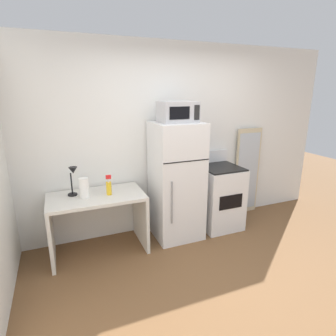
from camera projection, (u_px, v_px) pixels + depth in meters
The scene contains 10 objects.
ground_plane at pixel (242, 291), 2.80m from camera, with size 12.00×12.00×0.00m, color brown.
wall_back_white at pixel (176, 139), 3.96m from camera, with size 5.00×0.10×2.60m, color white.
desk at pixel (97, 213), 3.39m from camera, with size 1.14×0.64×0.75m.
desk_lamp at pixel (73, 176), 3.26m from camera, with size 0.14×0.12×0.35m.
spray_bottle at pixel (109, 187), 3.32m from camera, with size 0.06×0.06×0.25m.
paper_towel_roll at pixel (84, 188), 3.22m from camera, with size 0.11×0.11×0.24m, color white.
refrigerator at pixel (176, 181), 3.71m from camera, with size 0.62×0.63×1.58m.
microwave at pixel (178, 112), 3.44m from camera, with size 0.46×0.35×0.26m.
oven_range at pixel (219, 196), 4.06m from camera, with size 0.57×0.61×1.10m.
leaning_mirror at pixel (247, 172), 4.47m from camera, with size 0.44×0.03×1.40m.
Camera 1 is at (-1.59, -1.90, 1.97)m, focal length 29.51 mm.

